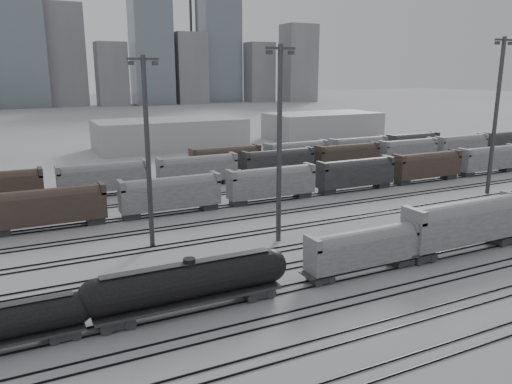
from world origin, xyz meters
name	(u,v)px	position (x,y,z in m)	size (l,w,h in m)	color
ground	(349,281)	(0.00, 0.00, 0.00)	(900.00, 900.00, 0.00)	silver
tracks	(269,232)	(0.00, 17.50, 0.08)	(220.00, 71.50, 0.16)	black
tank_car_b	(190,282)	(-16.63, 1.00, 2.73)	(19.09, 3.18, 4.72)	black
hopper_car_a	(364,247)	(2.44, 1.00, 2.94)	(13.31, 2.65, 4.76)	black
hopper_car_b	(465,221)	(17.19, 1.00, 3.73)	(16.88, 3.35, 6.04)	black
light_mast_b	(148,149)	(-15.26, 19.27, 12.00)	(3.62, 0.58, 22.61)	#38383A
light_mast_c	(279,141)	(-0.50, 14.12, 12.67)	(3.82, 0.61, 23.88)	#38383A
light_mast_d	(496,113)	(44.56, 20.02, 13.97)	(4.21, 0.67, 26.34)	#38383A
bg_string_near	(271,184)	(8.00, 32.00, 2.80)	(151.00, 3.00, 5.60)	gray
bg_string_mid	(278,164)	(18.00, 48.00, 2.80)	(151.00, 3.00, 5.60)	black
bg_string_far	(328,152)	(35.50, 56.00, 2.80)	(66.00, 3.00, 5.60)	#43322A
warehouse_mid	(170,134)	(10.00, 95.00, 4.00)	(40.00, 18.00, 8.00)	#ADADAF
warehouse_right	(323,125)	(60.00, 95.00, 4.00)	(35.00, 18.00, 8.00)	#ADADAF
skyline	(77,47)	(10.84, 280.00, 34.73)	(316.00, 22.40, 95.00)	gray
crane_right	(192,16)	(91.26, 305.00, 57.39)	(42.00, 1.80, 100.00)	#38383A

